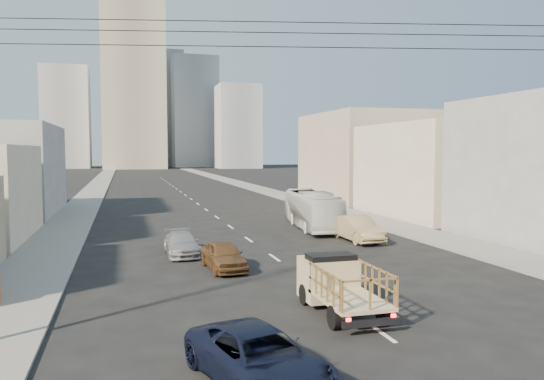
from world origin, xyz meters
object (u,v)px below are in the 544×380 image
sedan_tan (357,229)px  flatbed_pickup (340,281)px  city_bus (312,210)px  sedan_grey (182,244)px  navy_pickup (259,358)px  sedan_brown (224,255)px

sedan_tan → flatbed_pickup: bearing=-118.3°
city_bus → sedan_tan: size_ratio=2.06×
flatbed_pickup → sedan_grey: flatbed_pickup is taller
flatbed_pickup → navy_pickup: (-4.13, -4.84, -0.43)m
sedan_brown → sedan_tan: bearing=26.7°
navy_pickup → sedan_brown: 12.67m
sedan_brown → sedan_grey: size_ratio=0.94×
sedan_tan → sedan_grey: (-11.08, -1.52, -0.17)m
sedan_brown → city_bus: bearing=49.2°
city_bus → sedan_brown: 14.61m
navy_pickup → flatbed_pickup: bearing=34.5°
sedan_grey → sedan_tan: bearing=6.9°
sedan_brown → sedan_grey: sedan_brown is taller
city_bus → sedan_tan: city_bus is taller
navy_pickup → sedan_tan: sedan_tan is taller
sedan_brown → sedan_tan: 11.10m
flatbed_pickup → sedan_brown: 8.20m
flatbed_pickup → city_bus: bearing=72.7°
city_bus → sedan_grey: size_ratio=2.32×
navy_pickup → sedan_tan: size_ratio=1.01×
navy_pickup → sedan_brown: (1.45, 12.59, 0.01)m
navy_pickup → sedan_grey: bearing=75.2°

